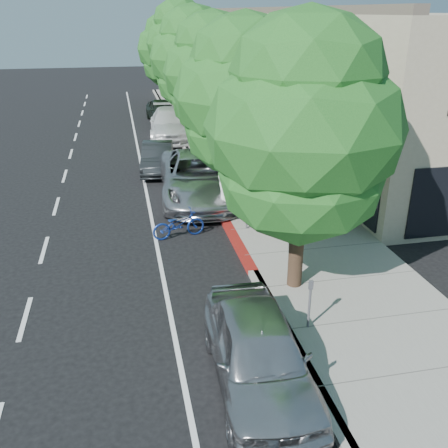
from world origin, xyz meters
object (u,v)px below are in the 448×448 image
object	(u,v)px
street_tree_1	(244,98)
street_tree_2	(213,75)
street_tree_5	(171,50)
bicycle	(179,224)
dark_sedan	(158,157)
cyclist	(224,198)
silver_suv	(199,177)
street_tree_4	(180,45)
dark_suv_far	(162,111)
street_tree_0	(304,132)
pedestrian	(230,136)
street_tree_3	(193,60)
near_car_a	(259,353)
white_pickup	(170,124)

from	to	relation	value
street_tree_1	street_tree_2	world-z (taller)	street_tree_2
street_tree_5	bicycle	bearing A→B (deg)	-95.95
dark_sedan	cyclist	bearing A→B (deg)	-68.10
dark_sedan	street_tree_1	bearing A→B (deg)	-57.81
street_tree_5	silver_suv	bearing A→B (deg)	-93.60
street_tree_4	dark_suv_far	distance (m)	4.51
street_tree_5	street_tree_1	bearing A→B (deg)	-90.00
street_tree_5	dark_suv_far	bearing A→B (deg)	-102.58
dark_suv_far	street_tree_0	bearing A→B (deg)	-92.12
street_tree_2	pedestrian	bearing A→B (deg)	59.10
street_tree_4	pedestrian	world-z (taller)	street_tree_4
street_tree_0	street_tree_5	size ratio (longest dim) A/B	1.00
silver_suv	cyclist	bearing A→B (deg)	-75.98
street_tree_4	street_tree_5	distance (m)	6.04
street_tree_3	near_car_a	world-z (taller)	street_tree_3
dark_sedan	street_tree_0	bearing A→B (deg)	-69.75
street_tree_3	street_tree_4	size ratio (longest dim) A/B	0.95
street_tree_2	street_tree_3	xyz separation A→B (m)	(-0.00, 6.00, 0.15)
cyclist	bicycle	world-z (taller)	cyclist
bicycle	street_tree_5	bearing A→B (deg)	-16.70
street_tree_5	pedestrian	distance (m)	16.24
street_tree_2	silver_suv	bearing A→B (deg)	-108.14
street_tree_2	street_tree_3	world-z (taller)	street_tree_3
street_tree_4	cyclist	bearing A→B (deg)	-92.84
street_tree_3	cyclist	size ratio (longest dim) A/B	3.90
street_tree_4	near_car_a	xyz separation A→B (m)	(-2.00, -27.50, -4.21)
street_tree_2	street_tree_0	bearing A→B (deg)	-90.00
street_tree_1	silver_suv	world-z (taller)	street_tree_1
street_tree_4	street_tree_3	bearing A→B (deg)	-90.00
cyclist	bicycle	bearing A→B (deg)	116.71
dark_sedan	dark_suv_far	world-z (taller)	dark_suv_far
dark_sedan	silver_suv	bearing A→B (deg)	-64.92
street_tree_0	street_tree_4	world-z (taller)	street_tree_4
bicycle	dark_suv_far	world-z (taller)	dark_suv_far
street_tree_5	near_car_a	world-z (taller)	street_tree_5
street_tree_3	street_tree_2	bearing A→B (deg)	-90.00
street_tree_4	white_pickup	world-z (taller)	street_tree_4
street_tree_1	street_tree_5	distance (m)	24.00
street_tree_1	dark_suv_far	world-z (taller)	street_tree_1
white_pickup	dark_suv_far	distance (m)	4.97
street_tree_0	dark_sedan	world-z (taller)	street_tree_0
street_tree_2	street_tree_5	xyz separation A→B (m)	(-0.00, 18.00, -0.12)
street_tree_2	pedestrian	size ratio (longest dim) A/B	4.33
street_tree_2	cyclist	xyz separation A→B (m)	(-0.94, -7.00, -3.44)
street_tree_2	near_car_a	distance (m)	16.04
cyclist	street_tree_1	bearing A→B (deg)	-44.29
street_tree_4	white_pickup	xyz separation A→B (m)	(-1.40, -5.47, -4.14)
silver_suv	near_car_a	world-z (taller)	silver_suv
silver_suv	white_pickup	world-z (taller)	silver_suv
bicycle	dark_suv_far	xyz separation A→B (m)	(1.25, 19.43, 0.28)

